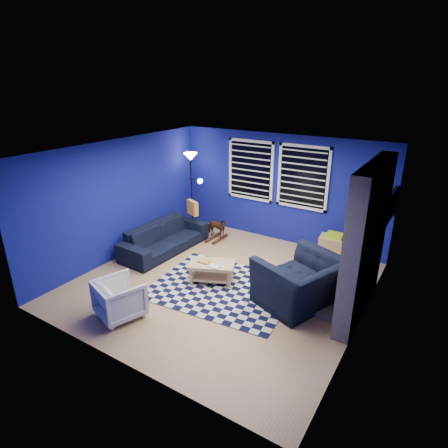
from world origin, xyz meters
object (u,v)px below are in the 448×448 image
(coffee_table, at_px, (212,268))
(floor_lamp, at_px, (191,167))
(rocking_horse, at_px, (216,227))
(armchair_big, at_px, (300,282))
(armchair_bent, at_px, (120,299))
(sofa, at_px, (165,238))
(tv, at_px, (390,207))
(cabinet, at_px, (334,248))

(coffee_table, relative_size, floor_lamp, 0.50)
(rocking_horse, relative_size, floor_lamp, 0.29)
(armchair_big, relative_size, armchair_bent, 1.88)
(armchair_bent, distance_m, rocking_horse, 3.43)
(coffee_table, bearing_deg, floor_lamp, 133.65)
(sofa, bearing_deg, armchair_bent, -153.71)
(coffee_table, bearing_deg, sofa, 160.02)
(tv, bearing_deg, armchair_big, -117.11)
(floor_lamp, bearing_deg, tv, 0.17)
(sofa, height_order, coffee_table, sofa)
(armchair_bent, relative_size, cabinet, 1.08)
(sofa, height_order, floor_lamp, floor_lamp)
(sofa, distance_m, cabinet, 3.68)
(sofa, relative_size, cabinet, 3.29)
(floor_lamp, bearing_deg, armchair_big, -27.14)
(tv, bearing_deg, cabinet, 171.86)
(armchair_big, xyz_separation_m, armchair_bent, (-2.33, -1.86, -0.11))
(armchair_bent, bearing_deg, floor_lamp, -52.09)
(tv, xyz_separation_m, armchair_big, (-0.96, -1.87, -0.97))
(rocking_horse, xyz_separation_m, coffee_table, (1.03, -1.73, -0.02))
(cabinet, bearing_deg, rocking_horse, -177.78)
(sofa, relative_size, floor_lamp, 1.10)
(coffee_table, height_order, cabinet, cabinet)
(sofa, relative_size, armchair_big, 1.62)
(tv, distance_m, sofa, 4.66)
(cabinet, bearing_deg, armchair_bent, -128.28)
(armchair_bent, xyz_separation_m, rocking_horse, (-0.37, 3.41, -0.01))
(sofa, xyz_separation_m, coffee_table, (1.67, -0.61, -0.02))
(armchair_bent, bearing_deg, cabinet, -102.02)
(coffee_table, bearing_deg, tv, 37.91)
(sofa, height_order, cabinet, sofa)
(tv, distance_m, cabinet, 1.51)
(armchair_big, relative_size, rocking_horse, 2.33)
(tv, relative_size, floor_lamp, 0.51)
(rocking_horse, height_order, floor_lamp, floor_lamp)
(armchair_bent, bearing_deg, sofa, -47.31)
(armchair_big, bearing_deg, sofa, -75.69)
(tv, xyz_separation_m, floor_lamp, (-4.57, -0.01, 0.19))
(sofa, xyz_separation_m, floor_lamp, (-0.27, 1.43, 1.28))
(armchair_bent, bearing_deg, armchair_big, -122.57)
(rocking_horse, bearing_deg, armchair_big, -120.92)
(armchair_big, relative_size, cabinet, 2.03)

